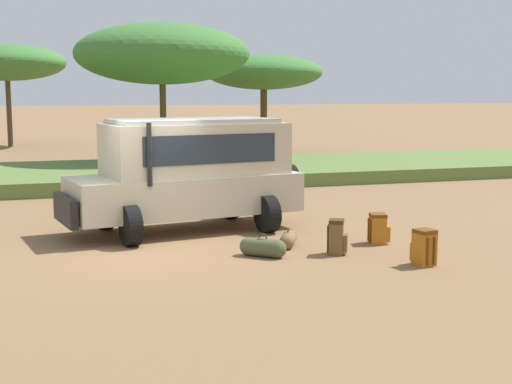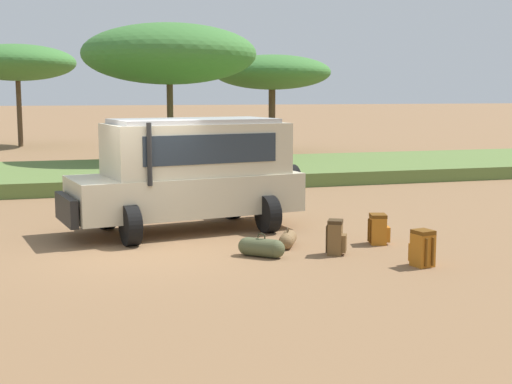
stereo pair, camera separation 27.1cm
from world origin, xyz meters
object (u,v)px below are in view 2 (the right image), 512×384
at_px(backpack_near_rear_wheel, 378,229).
at_px(duffel_bag_soft_canvas, 288,239).
at_px(backpack_cluster_center, 336,238).
at_px(duffel_bag_low_black_case, 261,248).
at_px(acacia_tree_far_left, 17,63).
at_px(acacia_tree_left_mid, 169,54).
at_px(backpack_beside_front_wheel, 422,248).
at_px(acacia_tree_centre_back, 272,73).
at_px(safari_vehicle, 190,172).

relative_size(backpack_near_rear_wheel, duffel_bag_soft_canvas, 0.79).
xyz_separation_m(backpack_cluster_center, duffel_bag_low_black_case, (-1.38, 0.24, -0.15)).
xyz_separation_m(backpack_near_rear_wheel, acacia_tree_far_left, (-7.52, 29.37, 4.33)).
xyz_separation_m(acacia_tree_far_left, acacia_tree_left_mid, (6.14, -13.48, -0.12)).
height_order(backpack_beside_front_wheel, acacia_tree_far_left, acacia_tree_far_left).
distance_m(backpack_near_rear_wheel, acacia_tree_centre_back, 22.60).
relative_size(backpack_near_rear_wheel, acacia_tree_far_left, 0.09).
bearing_deg(duffel_bag_soft_canvas, duffel_bag_low_black_case, -138.14).
height_order(safari_vehicle, duffel_bag_low_black_case, safari_vehicle).
distance_m(backpack_beside_front_wheel, acacia_tree_centre_back, 24.43).
bearing_deg(safari_vehicle, duffel_bag_low_black_case, -75.84).
height_order(duffel_bag_low_black_case, acacia_tree_far_left, acacia_tree_far_left).
relative_size(backpack_cluster_center, backpack_near_rear_wheel, 1.09).
xyz_separation_m(backpack_beside_front_wheel, acacia_tree_left_mid, (-1.29, 17.77, 4.19)).
bearing_deg(backpack_near_rear_wheel, safari_vehicle, 142.75).
bearing_deg(backpack_near_rear_wheel, acacia_tree_far_left, 104.37).
bearing_deg(backpack_beside_front_wheel, acacia_tree_centre_back, 78.26).
bearing_deg(acacia_tree_centre_back, duffel_bag_soft_canvas, -107.16).
xyz_separation_m(backpack_cluster_center, backpack_near_rear_wheel, (1.19, 0.63, -0.02)).
height_order(safari_vehicle, acacia_tree_centre_back, acacia_tree_centre_back).
relative_size(duffel_bag_soft_canvas, acacia_tree_left_mid, 0.10).
height_order(duffel_bag_low_black_case, acacia_tree_centre_back, acacia_tree_centre_back).
relative_size(backpack_cluster_center, acacia_tree_left_mid, 0.09).
bearing_deg(acacia_tree_centre_back, duffel_bag_low_black_case, -108.43).
bearing_deg(acacia_tree_far_left, duffel_bag_soft_canvas, -78.90).
xyz_separation_m(backpack_beside_front_wheel, acacia_tree_centre_back, (4.92, 23.65, 3.68)).
bearing_deg(backpack_cluster_center, duffel_bag_low_black_case, 170.04).
bearing_deg(safari_vehicle, backpack_near_rear_wheel, -37.25).
distance_m(backpack_cluster_center, acacia_tree_far_left, 30.97).
relative_size(duffel_bag_low_black_case, acacia_tree_left_mid, 0.10).
height_order(safari_vehicle, duffel_bag_soft_canvas, safari_vehicle).
bearing_deg(backpack_beside_front_wheel, acacia_tree_far_left, 103.37).
bearing_deg(backpack_near_rear_wheel, acacia_tree_centre_back, 77.51).
bearing_deg(backpack_cluster_center, acacia_tree_left_mid, 90.69).
bearing_deg(acacia_tree_far_left, safari_vehicle, -81.05).
xyz_separation_m(safari_vehicle, acacia_tree_centre_back, (8.11, 19.27, 2.70)).
xyz_separation_m(safari_vehicle, acacia_tree_far_left, (-4.23, 26.87, 3.33)).
xyz_separation_m(duffel_bag_low_black_case, acacia_tree_left_mid, (1.17, 16.28, 4.33)).
height_order(acacia_tree_far_left, acacia_tree_centre_back, acacia_tree_far_left).
height_order(duffel_bag_low_black_case, duffel_bag_soft_canvas, duffel_bag_low_black_case).
height_order(backpack_near_rear_wheel, acacia_tree_far_left, acacia_tree_far_left).
distance_m(acacia_tree_left_mid, acacia_tree_centre_back, 8.56).
relative_size(acacia_tree_left_mid, acacia_tree_centre_back, 1.26).
height_order(safari_vehicle, backpack_beside_front_wheel, safari_vehicle).
height_order(duffel_bag_soft_canvas, acacia_tree_centre_back, acacia_tree_centre_back).
distance_m(acacia_tree_far_left, acacia_tree_centre_back, 14.51).
relative_size(backpack_beside_front_wheel, acacia_tree_centre_back, 0.11).
bearing_deg(safari_vehicle, acacia_tree_left_mid, 81.91).
bearing_deg(acacia_tree_centre_back, backpack_cluster_center, -105.01).
relative_size(acacia_tree_far_left, acacia_tree_left_mid, 0.92).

